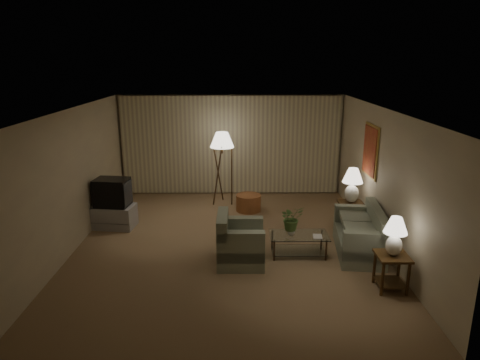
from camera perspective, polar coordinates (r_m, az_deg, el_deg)
name	(u,v)px	position (r m, az deg, el deg)	size (l,w,h in m)	color
ground	(229,244)	(8.74, -1.52, -8.51)	(7.00, 7.00, 0.00)	#896A4B
room_shell	(230,144)	(9.65, -1.28, 4.77)	(6.04, 7.02, 2.72)	#BCAC90
sofa	(359,236)	(8.53, 15.58, -7.16)	(1.77, 1.16, 0.70)	gray
armchair	(241,244)	(7.84, 0.09, -8.50)	(0.89, 0.85, 0.74)	gray
side_table_near	(392,266)	(7.39, 19.56, -10.75)	(0.50, 0.50, 0.60)	#36210E
side_table_far	(350,211)	(9.68, 14.49, -3.98)	(0.52, 0.44, 0.60)	#36210E
table_lamp_near	(395,233)	(7.16, 19.98, -6.65)	(0.37, 0.37, 0.64)	white
table_lamp_far	(352,182)	(9.48, 14.76, -0.31)	(0.44, 0.44, 0.76)	white
coffee_table	(299,242)	(8.23, 7.82, -8.13)	(1.10, 0.60, 0.41)	silver
tv_cabinet	(114,216)	(9.88, -16.43, -4.66)	(0.96, 0.66, 0.50)	#979799
crt_tv	(112,192)	(9.70, -16.68, -1.59)	(0.77, 0.59, 0.61)	black
floor_lamp	(222,167)	(10.84, -2.37, 1.78)	(0.60, 0.60, 1.85)	#36210E
ottoman	(248,203)	(10.50, 1.14, -3.04)	(0.60, 0.60, 0.40)	#A66638
vase	(291,231)	(8.13, 6.82, -6.81)	(0.14, 0.14, 0.14)	white
flowers	(292,216)	(8.02, 6.89, -4.76)	(0.43, 0.37, 0.48)	#4A6D30
book	(313,236)	(8.12, 9.72, -7.43)	(0.17, 0.23, 0.02)	olive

